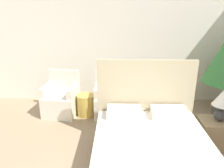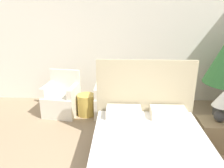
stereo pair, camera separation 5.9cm
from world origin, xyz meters
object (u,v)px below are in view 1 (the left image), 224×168
(bed, at_px, (152,157))
(table_lamp, at_px, (222,101))
(nightstand, at_px, (215,133))
(armchair_near_window_left, at_px, (61,101))
(armchair_near_window_right, at_px, (111,102))
(side_table, at_px, (86,105))

(bed, distance_m, table_lamp, 1.43)
(nightstand, relative_size, table_lamp, 1.03)
(armchair_near_window_left, xyz_separation_m, table_lamp, (2.77, -1.09, 0.50))
(armchair_near_window_right, bearing_deg, side_table, -176.25)
(table_lamp, relative_size, side_table, 1.15)
(bed, relative_size, armchair_near_window_left, 2.26)
(armchair_near_window_left, distance_m, armchair_near_window_right, 1.04)
(armchair_near_window_left, height_order, nightstand, armchair_near_window_left)
(bed, bearing_deg, nightstand, 32.59)
(side_table, bearing_deg, armchair_near_window_right, 3.98)
(armchair_near_window_left, relative_size, table_lamp, 1.75)
(armchair_near_window_right, bearing_deg, armchair_near_window_left, 179.78)
(nightstand, bearing_deg, bed, -147.41)
(armchair_near_window_right, height_order, nightstand, armchair_near_window_right)
(bed, xyz_separation_m, table_lamp, (1.14, 0.71, 0.49))
(nightstand, bearing_deg, armchair_near_window_right, 147.52)
(side_table, bearing_deg, nightstand, -25.20)
(armchair_near_window_right, xyz_separation_m, nightstand, (1.70, -1.08, -0.06))
(armchair_near_window_right, relative_size, side_table, 2.02)
(bed, bearing_deg, armchair_near_window_left, 132.17)
(bed, relative_size, nightstand, 3.86)
(side_table, bearing_deg, table_lamp, -25.00)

